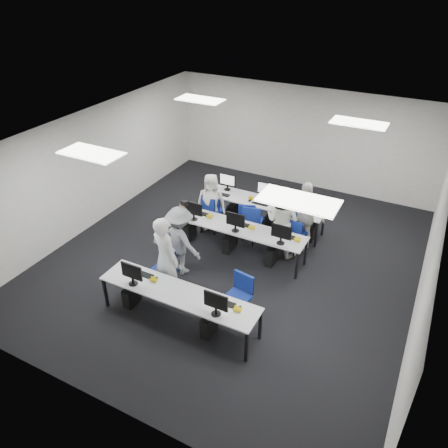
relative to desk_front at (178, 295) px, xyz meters
The scene contains 23 objects.
room 2.54m from the desk_front, 90.00° to the left, with size 9.00×9.02×3.00m.
ceiling_panels 3.33m from the desk_front, 90.00° to the left, with size 5.20×4.60×0.02m.
desk_front is the anchor object (origin of this frame).
desk_mid 2.60m from the desk_front, 90.00° to the left, with size 3.20×0.70×0.73m.
desk_back 4.00m from the desk_front, 90.00° to the left, with size 3.20×0.70×0.73m.
equipment_front 0.38m from the desk_front, behind, with size 2.51×0.41×1.19m.
equipment_mid 2.61m from the desk_front, 94.24° to the left, with size 2.91×0.41×1.19m.
equipment_back 4.04m from the desk_front, 87.27° to the left, with size 2.91×0.41×1.19m.
chair_0 1.15m from the desk_front, 141.17° to the left, with size 0.52×0.56×0.94m.
chair_1 1.19m from the desk_front, 34.88° to the left, with size 0.54×0.57×0.94m.
chair_2 3.44m from the desk_front, 108.91° to the left, with size 0.47×0.50×0.82m.
chair_3 3.21m from the desk_front, 91.51° to the left, with size 0.57×0.60×0.90m.
chair_4 3.35m from the desk_front, 73.19° to the left, with size 0.60×0.63×0.96m.
chair_5 3.58m from the desk_front, 108.17° to the left, with size 0.55×0.59×0.95m.
chair_6 3.42m from the desk_front, 89.83° to the left, with size 0.55×0.59×0.95m.
chair_7 3.58m from the desk_front, 70.96° to the left, with size 0.48×0.52×0.90m.
handbag 3.04m from the desk_front, 118.59° to the left, with size 0.37×0.23×0.30m, color #977F4E.
student_0 0.91m from the desk_front, 138.67° to the left, with size 0.68×0.45×1.86m, color beige.
student_1 3.25m from the desk_front, 74.50° to the left, with size 0.84×0.65×1.72m, color beige.
student_2 3.52m from the desk_front, 108.78° to the left, with size 0.74×0.48×1.51m, color beige.
student_3 3.76m from the desk_front, 70.81° to the left, with size 1.03×0.43×1.75m, color beige.
photographer 1.63m from the desk_front, 120.72° to the left, with size 1.05×0.60×1.62m, color slate.
dslr_camera 2.02m from the desk_front, 116.70° to the left, with size 0.14×0.18×0.10m, color black.
Camera 1 is at (3.64, -7.57, 6.07)m, focal length 35.00 mm.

